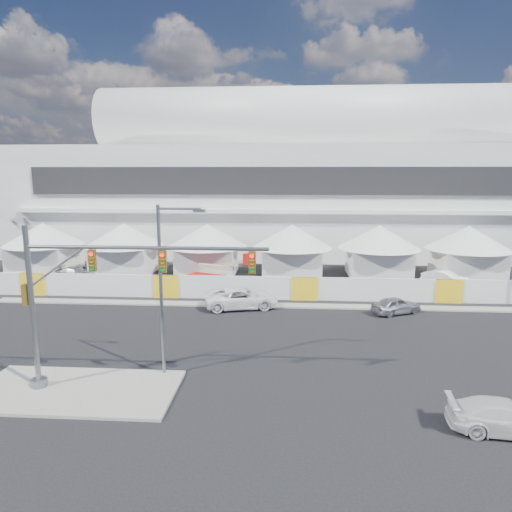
# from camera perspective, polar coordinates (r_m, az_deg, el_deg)

# --- Properties ---
(ground) EXTENTS (160.00, 160.00, 0.00)m
(ground) POSITION_cam_1_polar(r_m,az_deg,el_deg) (26.24, -6.33, -13.96)
(ground) COLOR black
(ground) RESTS_ON ground
(median_island) EXTENTS (10.00, 5.00, 0.15)m
(median_island) POSITION_cam_1_polar(r_m,az_deg,el_deg) (25.37, -21.58, -15.37)
(median_island) COLOR gray
(median_island) RESTS_ON ground
(far_curb) EXTENTS (80.00, 1.20, 0.12)m
(far_curb) POSITION_cam_1_polar(r_m,az_deg,el_deg) (40.68, 26.39, -5.99)
(far_curb) COLOR gray
(far_curb) RESTS_ON ground
(stadium) EXTENTS (80.00, 24.80, 21.98)m
(stadium) POSITION_cam_1_polar(r_m,az_deg,el_deg) (65.16, 7.74, 9.17)
(stadium) COLOR silver
(stadium) RESTS_ON ground
(tent_row) EXTENTS (53.40, 8.40, 5.40)m
(tent_row) POSITION_cam_1_polar(r_m,az_deg,el_deg) (48.27, -0.83, 1.32)
(tent_row) COLOR white
(tent_row) RESTS_ON ground
(hoarding_fence) EXTENTS (70.00, 0.25, 2.00)m
(hoarding_fence) POSITION_cam_1_polar(r_m,az_deg,el_deg) (39.28, 6.08, -4.07)
(hoarding_fence) COLOR silver
(hoarding_fence) RESTS_ON ground
(sedan_silver) EXTENTS (3.06, 4.22, 1.33)m
(sedan_silver) POSITION_cam_1_polar(r_m,az_deg,el_deg) (37.06, 17.12, -5.91)
(sedan_silver) COLOR #A8A7AC
(sedan_silver) RESTS_ON ground
(pickup_curb) EXTENTS (3.94, 6.31, 1.63)m
(pickup_curb) POSITION_cam_1_polar(r_m,az_deg,el_deg) (36.86, -1.84, -5.29)
(pickup_curb) COLOR white
(pickup_curb) RESTS_ON ground
(pickup_near) EXTENTS (2.43, 4.91, 1.37)m
(pickup_near) POSITION_cam_1_polar(r_m,az_deg,el_deg) (22.85, 28.81, -17.24)
(pickup_near) COLOR silver
(pickup_near) RESTS_ON ground
(lot_car_a) EXTENTS (4.02, 4.27, 1.44)m
(lot_car_a) POSITION_cam_1_polar(r_m,az_deg,el_deg) (47.59, 22.60, -2.61)
(lot_car_a) COLOR white
(lot_car_a) RESTS_ON ground
(lot_car_c) EXTENTS (2.81, 4.76, 1.29)m
(lot_car_c) POSITION_cam_1_polar(r_m,az_deg,el_deg) (49.74, -21.56, -2.08)
(lot_car_c) COLOR #9FA0A3
(lot_car_c) RESTS_ON ground
(traffic_mast) EXTENTS (12.00, 0.80, 8.19)m
(traffic_mast) POSITION_cam_1_polar(r_m,az_deg,el_deg) (23.75, -21.20, -5.07)
(traffic_mast) COLOR gray
(traffic_mast) RESTS_ON median_island
(streetlight_median) EXTENTS (2.50, 0.25, 9.05)m
(streetlight_median) POSITION_cam_1_polar(r_m,az_deg,el_deg) (24.17, -11.29, -2.83)
(streetlight_median) COLOR gray
(streetlight_median) RESTS_ON median_island
(boom_lift) EXTENTS (7.26, 2.83, 3.55)m
(boom_lift) POSITION_cam_1_polar(r_m,az_deg,el_deg) (43.99, -5.43, -2.54)
(boom_lift) COLOR red
(boom_lift) RESTS_ON ground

